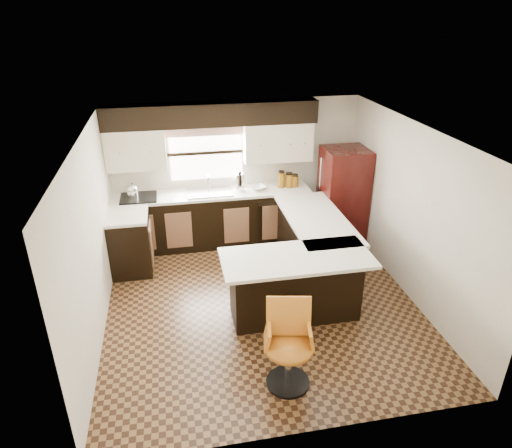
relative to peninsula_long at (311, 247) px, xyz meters
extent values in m
plane|color=#49301A|center=(-0.90, -0.62, -0.45)|extent=(4.40, 4.40, 0.00)
plane|color=silver|center=(-0.90, -0.62, 1.95)|extent=(4.40, 4.40, 0.00)
plane|color=beige|center=(-0.90, 1.58, 0.75)|extent=(4.40, 0.00, 4.40)
plane|color=beige|center=(-0.90, -2.83, 0.75)|extent=(4.40, 0.00, 4.40)
plane|color=beige|center=(-3.00, -0.62, 0.75)|extent=(0.00, 4.40, 4.40)
plane|color=beige|center=(1.20, -0.62, 0.75)|extent=(0.00, 4.40, 4.40)
cube|color=black|center=(-1.35, 1.28, 0.00)|extent=(3.30, 0.60, 0.90)
cube|color=black|center=(-2.70, 0.62, 0.00)|extent=(0.60, 0.70, 0.90)
cube|color=silver|center=(-1.35, 1.28, 0.47)|extent=(3.30, 0.60, 0.04)
cube|color=silver|center=(-2.70, 0.62, 0.47)|extent=(0.60, 0.70, 0.04)
cube|color=black|center=(-1.30, 1.40, 1.77)|extent=(3.40, 0.35, 0.36)
cube|color=beige|center=(-2.52, 1.40, 1.27)|extent=(0.94, 0.35, 0.64)
cube|color=beige|center=(-0.22, 1.40, 1.27)|extent=(1.14, 0.35, 0.64)
cube|color=white|center=(-1.40, 1.56, 1.10)|extent=(1.20, 0.02, 0.90)
cube|color=#D19B93|center=(-1.40, 1.52, 1.49)|extent=(1.30, 0.06, 0.18)
cube|color=#B2B2B7|center=(-1.40, 1.25, 0.51)|extent=(0.75, 0.45, 0.03)
cube|color=black|center=(-0.35, 0.99, -0.02)|extent=(0.58, 0.03, 0.78)
cube|color=black|center=(-2.55, 1.25, 0.51)|extent=(0.58, 0.50, 0.02)
cube|color=black|center=(0.00, 0.00, 0.00)|extent=(0.60, 1.95, 0.90)
cube|color=black|center=(-0.53, -0.97, 0.00)|extent=(1.65, 0.60, 0.90)
cube|color=silver|center=(0.05, 0.00, 0.47)|extent=(0.84, 1.95, 0.04)
cube|color=silver|center=(-0.55, -1.06, 0.47)|extent=(1.89, 0.84, 0.04)
cube|color=black|center=(0.82, 0.94, 0.39)|extent=(0.72, 0.69, 1.67)
cylinder|color=silver|center=(-0.88, 1.28, 0.65)|extent=(0.15, 0.15, 0.30)
imported|color=white|center=(-0.58, 1.28, 0.53)|extent=(0.33, 0.33, 0.06)
cylinder|color=brown|center=(-0.17, 1.30, 0.63)|extent=(0.12, 0.12, 0.26)
cylinder|color=brown|center=(-0.03, 1.30, 0.61)|extent=(0.13, 0.13, 0.23)
cylinder|color=brown|center=(0.07, 1.30, 0.59)|extent=(0.13, 0.13, 0.19)
camera|label=1|loc=(-1.98, -5.81, 3.32)|focal=32.00mm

